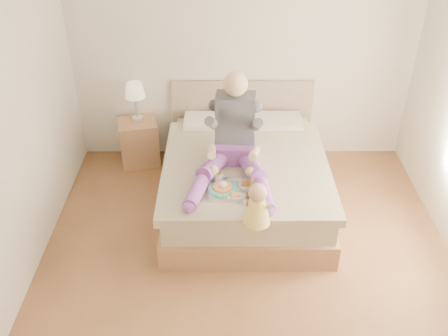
{
  "coord_description": "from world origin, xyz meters",
  "views": [
    {
      "loc": [
        -0.24,
        -3.4,
        3.42
      ],
      "look_at": [
        -0.23,
        0.65,
        0.71
      ],
      "focal_mm": 40.0,
      "sensor_mm": 36.0,
      "label": 1
    }
  ],
  "objects_px": {
    "tray": "(233,188)",
    "baby": "(257,207)",
    "adult": "(234,142)",
    "bed": "(244,176)",
    "nightstand": "(139,142)"
  },
  "relations": [
    {
      "from": "tray",
      "to": "baby",
      "type": "bearing_deg",
      "value": -62.72
    },
    {
      "from": "adult",
      "to": "baby",
      "type": "distance_m",
      "value": 0.9
    },
    {
      "from": "tray",
      "to": "baby",
      "type": "height_order",
      "value": "baby"
    },
    {
      "from": "bed",
      "to": "baby",
      "type": "xyz_separation_m",
      "value": [
        0.06,
        -1.12,
        0.46
      ]
    },
    {
      "from": "adult",
      "to": "baby",
      "type": "bearing_deg",
      "value": -73.47
    },
    {
      "from": "nightstand",
      "to": "bed",
      "type": "bearing_deg",
      "value": -44.32
    },
    {
      "from": "nightstand",
      "to": "adult",
      "type": "bearing_deg",
      "value": -54.84
    },
    {
      "from": "bed",
      "to": "adult",
      "type": "distance_m",
      "value": 0.65
    },
    {
      "from": "bed",
      "to": "nightstand",
      "type": "height_order",
      "value": "bed"
    },
    {
      "from": "baby",
      "to": "adult",
      "type": "bearing_deg",
      "value": 115.46
    },
    {
      "from": "nightstand",
      "to": "baby",
      "type": "xyz_separation_m",
      "value": [
        1.32,
        -1.92,
        0.49
      ]
    },
    {
      "from": "tray",
      "to": "adult",
      "type": "bearing_deg",
      "value": 91.54
    },
    {
      "from": "bed",
      "to": "baby",
      "type": "bearing_deg",
      "value": -87.06
    },
    {
      "from": "bed",
      "to": "baby",
      "type": "relative_size",
      "value": 5.46
    },
    {
      "from": "nightstand",
      "to": "adult",
      "type": "distance_m",
      "value": 1.67
    }
  ]
}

